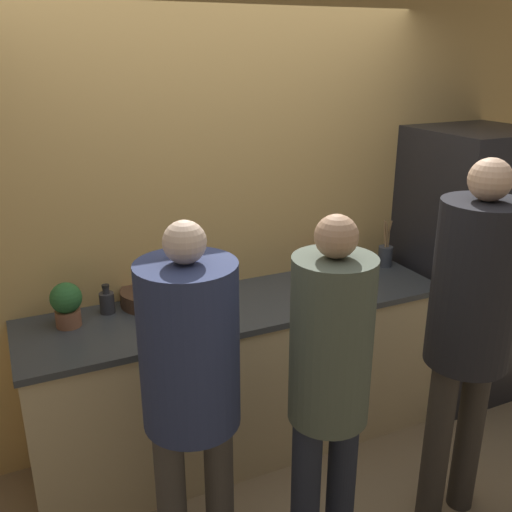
{
  "coord_description": "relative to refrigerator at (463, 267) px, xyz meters",
  "views": [
    {
      "loc": [
        -1.14,
        -2.3,
        2.28
      ],
      "look_at": [
        0.0,
        0.15,
        1.29
      ],
      "focal_mm": 40.0,
      "sensor_mm": 36.0,
      "label": 1
    }
  ],
  "objects": [
    {
      "name": "ground_plane",
      "position": [
        -1.6,
        -0.33,
        -0.91
      ],
      "size": [
        14.0,
        14.0,
        0.0
      ],
      "primitive_type": "plane",
      "color": "#9E8460"
    },
    {
      "name": "wall_back",
      "position": [
        -1.6,
        0.37,
        0.39
      ],
      "size": [
        5.2,
        0.06,
        2.6
      ],
      "color": "#E0B266",
      "rests_on": "ground_plane"
    },
    {
      "name": "counter",
      "position": [
        -1.6,
        0.05,
        -0.44
      ],
      "size": [
        2.39,
        0.68,
        0.94
      ],
      "color": "beige",
      "rests_on": "ground_plane"
    },
    {
      "name": "refrigerator",
      "position": [
        0.0,
        0.0,
        0.0
      ],
      "size": [
        0.71,
        0.73,
        1.82
      ],
      "color": "#232328",
      "rests_on": "ground_plane"
    },
    {
      "name": "person_left",
      "position": [
        -2.14,
        -0.7,
        0.13
      ],
      "size": [
        0.4,
        0.4,
        1.68
      ],
      "color": "#4C4742",
      "rests_on": "ground_plane"
    },
    {
      "name": "person_center",
      "position": [
        -1.61,
        -0.92,
        0.1
      ],
      "size": [
        0.34,
        0.34,
        1.7
      ],
      "color": "#232838",
      "rests_on": "ground_plane"
    },
    {
      "name": "person_right",
      "position": [
        -0.86,
        -0.91,
        0.22
      ],
      "size": [
        0.38,
        0.38,
        1.85
      ],
      "color": "#38332D",
      "rests_on": "ground_plane"
    },
    {
      "name": "fruit_bowl",
      "position": [
        -2.05,
        0.24,
        0.08
      ],
      "size": [
        0.35,
        0.35,
        0.13
      ],
      "color": "#4C3323",
      "rests_on": "counter"
    },
    {
      "name": "utensil_crock",
      "position": [
        -0.51,
        0.17,
        0.11
      ],
      "size": [
        0.09,
        0.09,
        0.31
      ],
      "color": "#3D424C",
      "rests_on": "counter"
    },
    {
      "name": "bottle_dark",
      "position": [
        -2.3,
        0.22,
        0.1
      ],
      "size": [
        0.08,
        0.08,
        0.16
      ],
      "color": "#333338",
      "rests_on": "counter"
    },
    {
      "name": "bottle_red",
      "position": [
        -0.95,
        0.25,
        0.11
      ],
      "size": [
        0.06,
        0.06,
        0.2
      ],
      "color": "red",
      "rests_on": "counter"
    },
    {
      "name": "cup_black",
      "position": [
        -1.04,
        0.08,
        0.08
      ],
      "size": [
        0.08,
        0.08,
        0.1
      ],
      "color": "#28282D",
      "rests_on": "counter"
    },
    {
      "name": "cup_white",
      "position": [
        -0.68,
        0.18,
        0.07
      ],
      "size": [
        0.09,
        0.09,
        0.08
      ],
      "color": "white",
      "rests_on": "counter"
    },
    {
      "name": "potted_plant",
      "position": [
        -2.51,
        0.15,
        0.16
      ],
      "size": [
        0.16,
        0.16,
        0.23
      ],
      "color": "#9E6042",
      "rests_on": "counter"
    }
  ]
}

